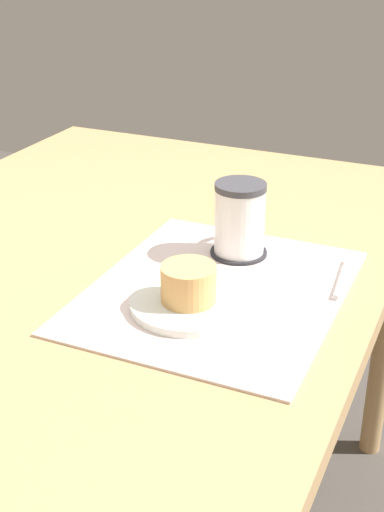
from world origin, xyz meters
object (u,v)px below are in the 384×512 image
Objects in this scene: dining_table at (102,292)px; coffee_mug at (240,217)px; pastry at (189,283)px; pastry_plate at (189,304)px.

coffee_mug reaches higher than dining_table.
pastry is (-0.10, -0.20, 0.11)m from dining_table.
dining_table is 16.32× the size of pastry.
dining_table is 0.26m from coffee_mug.
pastry is 0.67× the size of coffee_mug.
pastry_plate is at bearing 179.22° from coffee_mug.
coffee_mug reaches higher than pastry.
pastry reaches higher than pastry_plate.
pastry is 0.19m from coffee_mug.
dining_table is at bearing 62.93° from pastry.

